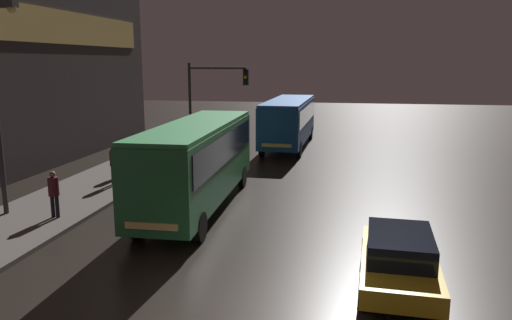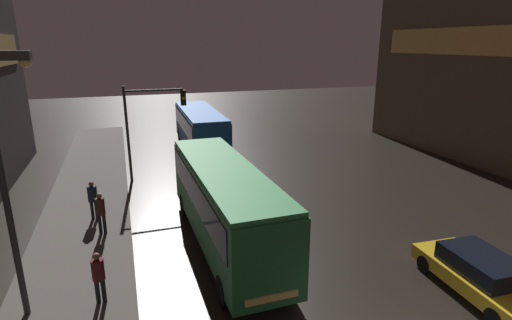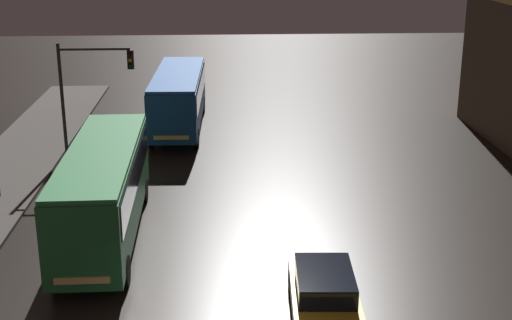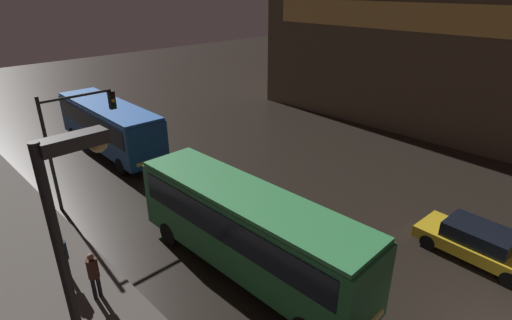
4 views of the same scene
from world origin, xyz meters
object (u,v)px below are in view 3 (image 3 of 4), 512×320
object	(u,v)px
bus_near	(103,185)
traffic_light_main	(88,80)
car_taxi	(324,292)
bus_far	(179,94)

from	to	relation	value
bus_near	traffic_light_main	size ratio (longest dim) A/B	1.80
car_taxi	traffic_light_main	bearing A→B (deg)	-56.21
bus_far	traffic_light_main	bearing A→B (deg)	54.05
car_taxi	traffic_light_main	world-z (taller)	traffic_light_main
bus_far	bus_near	bearing A→B (deg)	84.19
bus_far	traffic_light_main	distance (m)	6.74
bus_far	traffic_light_main	world-z (taller)	traffic_light_main
bus_near	traffic_light_main	bearing A→B (deg)	-78.94
bus_near	bus_far	size ratio (longest dim) A/B	1.00
bus_near	car_taxi	distance (m)	9.21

